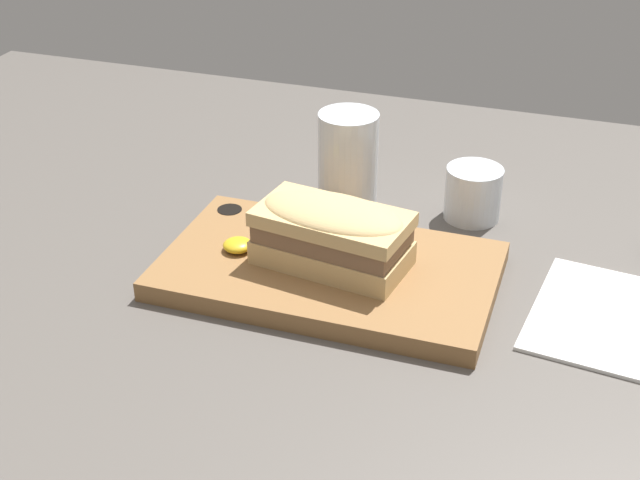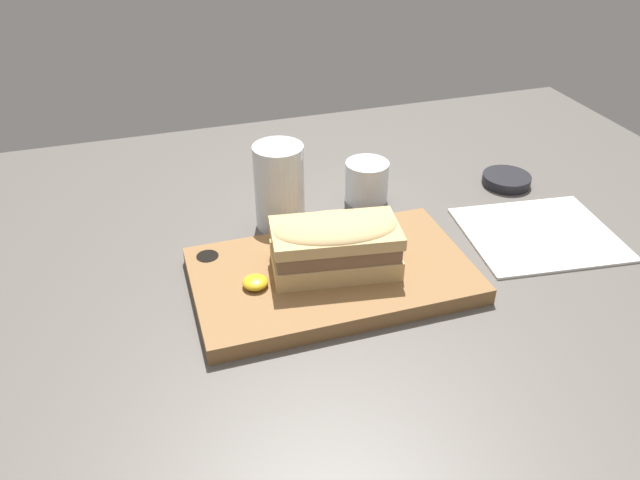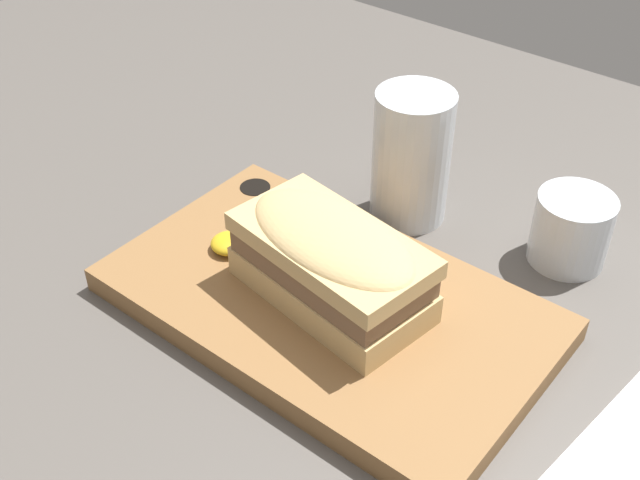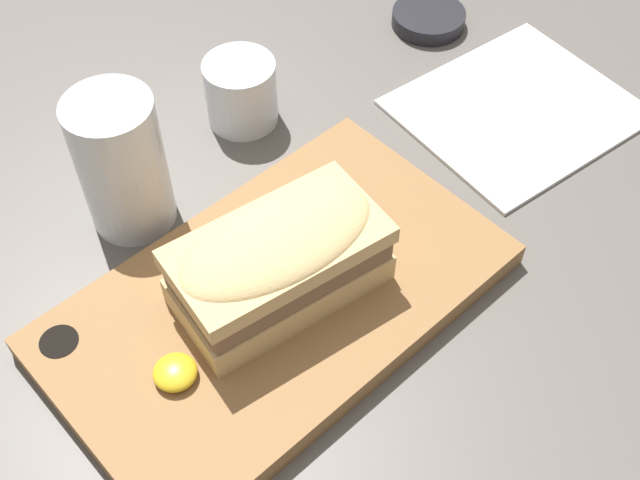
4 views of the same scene
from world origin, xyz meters
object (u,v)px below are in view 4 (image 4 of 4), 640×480
(water_glass, at_px, (124,171))
(serving_board, at_px, (276,299))
(wine_glass, at_px, (241,94))
(condiment_dish, at_px, (428,18))
(sandwich, at_px, (279,259))
(napkin, at_px, (517,109))

(water_glass, bearing_deg, serving_board, -80.29)
(wine_glass, xyz_separation_m, condiment_dish, (0.24, -0.02, -0.02))
(sandwich, distance_m, wine_glass, 0.22)
(sandwich, xyz_separation_m, napkin, (0.31, 0.02, -0.06))
(wine_glass, bearing_deg, napkin, -40.72)
(sandwich, distance_m, napkin, 0.32)
(serving_board, bearing_deg, napkin, 2.65)
(napkin, xyz_separation_m, condiment_dish, (0.04, 0.15, 0.01))
(serving_board, relative_size, sandwich, 2.10)
(serving_board, height_order, sandwich, sandwich)
(sandwich, bearing_deg, serving_board, 169.67)
(wine_glass, bearing_deg, serving_board, -122.67)
(water_glass, distance_m, napkin, 0.38)
(sandwich, height_order, water_glass, water_glass)
(sandwich, bearing_deg, wine_glass, 58.45)
(condiment_dish, bearing_deg, napkin, -104.26)
(serving_board, distance_m, water_glass, 0.16)
(napkin, bearing_deg, sandwich, -177.16)
(serving_board, xyz_separation_m, wine_glass, (0.12, 0.19, 0.02))
(serving_board, xyz_separation_m, condiment_dish, (0.36, 0.16, -0.00))
(sandwich, distance_m, water_glass, 0.16)
(wine_glass, xyz_separation_m, napkin, (0.20, -0.17, -0.03))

